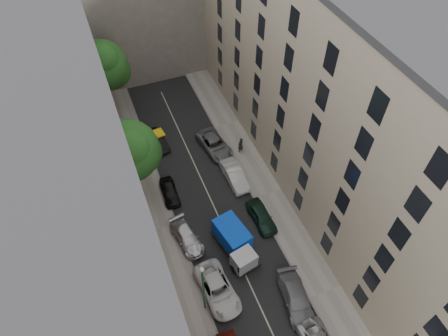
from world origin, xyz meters
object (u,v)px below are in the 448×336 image
car_right_2 (262,216)px  car_right_3 (235,175)px  tarp_truck (235,242)px  car_right_1 (296,298)px  car_left_4 (170,192)px  tree_far (103,67)px  pedestrian (241,145)px  car_left_3 (187,238)px  car_left_2 (217,289)px  tree_mid (130,153)px  car_right_4 (215,145)px  car_left_5 (158,141)px  lamp_post (203,285)px

car_right_2 → car_right_3: car_right_3 is taller
tarp_truck → car_right_1: size_ratio=1.11×
car_left_4 → car_right_3: car_right_3 is taller
tree_far → pedestrian: (11.45, -11.20, -5.54)m
car_left_3 → car_left_4: size_ratio=1.20×
car_left_4 → car_left_2: bearing=-83.7°
car_right_3 → tree_mid: (-9.45, 1.96, 5.07)m
car_right_4 → pedestrian: size_ratio=2.69×
car_left_2 → car_left_5: (0.00, 18.57, -0.08)m
car_left_2 → pedestrian: size_ratio=2.75×
car_right_2 → lamp_post: (-7.80, -6.05, 3.59)m
car_left_3 → tree_mid: bearing=101.5°
pedestrian → car_left_2: bearing=35.7°
car_left_5 → car_right_2: car_right_2 is taller
car_left_3 → lamp_post: (-0.60, -6.45, 3.64)m
car_left_5 → tree_far: bearing=108.4°
car_right_3 → pedestrian: size_ratio=2.34×
car_left_4 → car_right_2: 9.37m
car_left_5 → pedestrian: pedestrian is taller
car_left_5 → tree_far: 9.69m
tree_far → car_left_5: bearing=-63.4°
car_left_5 → tree_mid: tree_mid is taller
tarp_truck → car_right_2: 4.07m
tarp_truck → car_left_4: bearing=103.2°
lamp_post → car_left_2: bearing=31.3°
car_right_1 → tree_mid: tree_mid is taller
car_left_2 → car_left_5: bearing=85.1°
tarp_truck → tree_far: tree_far is taller
tree_far → lamp_post: 26.40m
tree_mid → tree_far: bearing=89.5°
car_left_4 → car_right_2: size_ratio=0.90×
tree_far → pedestrian: size_ratio=5.01×
car_left_4 → car_left_5: bearing=86.0°
car_left_3 → lamp_post: size_ratio=0.66×
car_left_3 → pedestrian: (8.85, 8.57, 0.47)m
tarp_truck → car_left_4: (-3.69, 7.97, -0.68)m
tree_mid → lamp_post: size_ratio=1.29×
tree_far → pedestrian: tree_far is taller
car_right_1 → lamp_post: bearing=171.7°
car_right_1 → lamp_post: 8.15m
tree_mid → lamp_post: (2.10, -13.54, -1.52)m
car_right_1 → pedestrian: size_ratio=2.56×
car_left_2 → car_right_4: size_ratio=1.02×
tarp_truck → car_right_3: tarp_truck is taller
lamp_post → car_right_1: bearing=-17.1°
car_right_2 → car_left_4: bearing=138.7°
tarp_truck → lamp_post: 6.63m
car_right_4 → car_left_5: bearing=143.7°
car_left_2 → car_right_3: 12.27m
tree_mid → tree_far: (0.10, 12.67, 0.84)m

